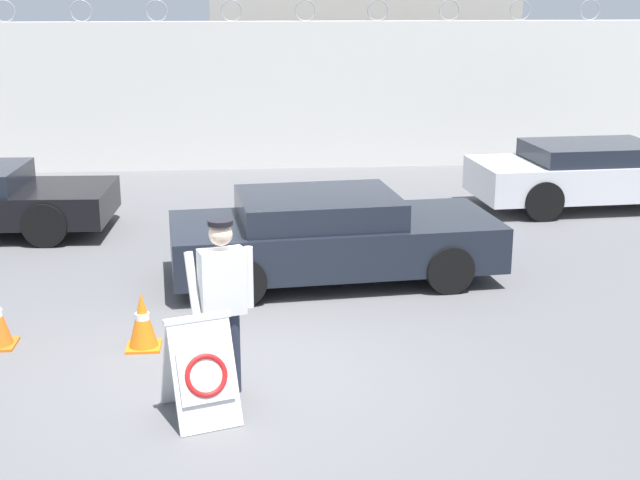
{
  "coord_description": "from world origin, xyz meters",
  "views": [
    {
      "loc": [
        0.16,
        -8.82,
        3.94
      ],
      "look_at": [
        1.05,
        1.28,
        1.07
      ],
      "focal_mm": 50.0,
      "sensor_mm": 36.0,
      "label": 1
    }
  ],
  "objects_px": {
    "barricade_sign": "(201,368)",
    "security_guard": "(222,298)",
    "parked_car_far_side": "(600,173)",
    "parked_car_rear_sedan": "(331,235)",
    "traffic_cone_mid": "(142,321)"
  },
  "relations": [
    {
      "from": "barricade_sign",
      "to": "parked_car_rear_sedan",
      "type": "distance_m",
      "value": 4.39
    },
    {
      "from": "security_guard",
      "to": "traffic_cone_mid",
      "type": "relative_size",
      "value": 2.74
    },
    {
      "from": "security_guard",
      "to": "traffic_cone_mid",
      "type": "height_order",
      "value": "security_guard"
    },
    {
      "from": "security_guard",
      "to": "parked_car_far_side",
      "type": "distance_m",
      "value": 10.06
    },
    {
      "from": "parked_car_rear_sedan",
      "to": "parked_car_far_side",
      "type": "distance_m",
      "value": 6.62
    },
    {
      "from": "barricade_sign",
      "to": "parked_car_rear_sedan",
      "type": "height_order",
      "value": "parked_car_rear_sedan"
    },
    {
      "from": "barricade_sign",
      "to": "traffic_cone_mid",
      "type": "xyz_separation_m",
      "value": [
        -0.73,
        1.75,
        -0.17
      ]
    },
    {
      "from": "barricade_sign",
      "to": "security_guard",
      "type": "height_order",
      "value": "security_guard"
    },
    {
      "from": "traffic_cone_mid",
      "to": "barricade_sign",
      "type": "bearing_deg",
      "value": -67.43
    },
    {
      "from": "parked_car_far_side",
      "to": "barricade_sign",
      "type": "bearing_deg",
      "value": -135.55
    },
    {
      "from": "parked_car_far_side",
      "to": "parked_car_rear_sedan",
      "type": "bearing_deg",
      "value": -148.56
    },
    {
      "from": "barricade_sign",
      "to": "parked_car_far_side",
      "type": "xyz_separation_m",
      "value": [
        7.05,
        7.89,
        0.13
      ]
    },
    {
      "from": "barricade_sign",
      "to": "parked_car_far_side",
      "type": "relative_size",
      "value": 0.21
    },
    {
      "from": "parked_car_far_side",
      "to": "traffic_cone_mid",
      "type": "bearing_deg",
      "value": -145.51
    },
    {
      "from": "parked_car_rear_sedan",
      "to": "parked_car_far_side",
      "type": "xyz_separation_m",
      "value": [
        5.41,
        3.81,
        0.01
      ]
    }
  ]
}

